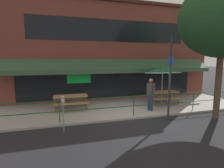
% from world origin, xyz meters
% --- Properties ---
extents(ground_plane, '(120.00, 120.00, 0.00)m').
position_xyz_m(ground_plane, '(0.00, 0.00, 0.00)').
color(ground_plane, black).
extents(patio_deck, '(15.00, 4.00, 0.10)m').
position_xyz_m(patio_deck, '(0.00, 2.00, 0.05)').
color(patio_deck, '#9E998E').
rests_on(patio_deck, ground).
extents(restaurant_building, '(15.00, 1.60, 6.71)m').
position_xyz_m(restaurant_building, '(0.00, 4.22, 3.34)').
color(restaurant_building, brown).
rests_on(restaurant_building, ground).
extents(patio_railing, '(13.84, 0.04, 0.97)m').
position_xyz_m(patio_railing, '(0.00, 0.30, 0.80)').
color(patio_railing, '#194723').
rests_on(patio_railing, patio_deck).
extents(picnic_table_left, '(1.80, 1.42, 0.76)m').
position_xyz_m(picnic_table_left, '(-2.88, 2.24, 0.71)').
color(picnic_table_left, '#997047').
rests_on(picnic_table_left, patio_deck).
extents(picnic_table_centre, '(1.80, 1.42, 0.76)m').
position_xyz_m(picnic_table_centre, '(2.66, 1.99, 0.71)').
color(picnic_table_centre, '#997047').
rests_on(picnic_table_centre, patio_deck).
extents(patio_umbrella_centre, '(2.14, 2.14, 2.38)m').
position_xyz_m(patio_umbrella_centre, '(2.66, 2.13, 2.18)').
color(patio_umbrella_centre, '#B7B2A8').
rests_on(patio_umbrella_centre, patio_deck).
extents(pedestrian_walking, '(0.32, 0.61, 1.71)m').
position_xyz_m(pedestrian_walking, '(1.20, 0.86, 1.06)').
color(pedestrian_walking, navy).
rests_on(pedestrian_walking, patio_deck).
extents(parking_meter_near, '(0.15, 0.16, 1.42)m').
position_xyz_m(parking_meter_near, '(-3.28, -0.53, 1.15)').
color(parking_meter_near, gray).
rests_on(parking_meter_near, ground).
extents(street_sign_pole, '(0.28, 0.09, 3.81)m').
position_xyz_m(street_sign_pole, '(1.43, -0.45, 1.96)').
color(street_sign_pole, '#2D2D33').
rests_on(street_sign_pole, ground).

